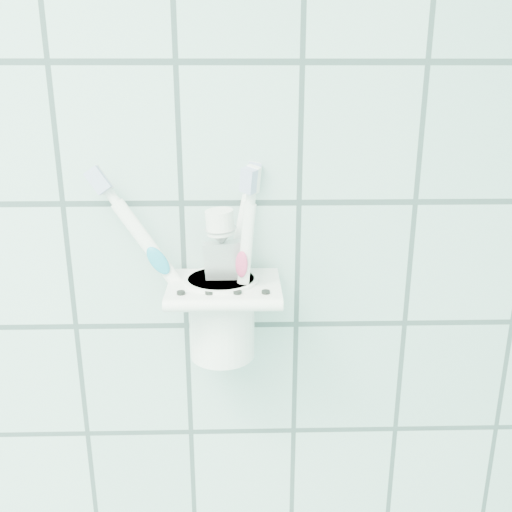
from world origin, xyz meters
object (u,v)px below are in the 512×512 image
at_px(toothpaste_tube, 231,269).
at_px(cup, 222,313).
at_px(toothbrush_blue, 217,256).
at_px(toothbrush_pink, 224,245).
at_px(toothbrush_orange, 236,257).
at_px(holder_bracket, 224,289).

bearing_deg(toothpaste_tube, cup, -161.21).
height_order(cup, toothbrush_blue, toothbrush_blue).
xyz_separation_m(cup, toothbrush_pink, (0.00, -0.01, 0.07)).
height_order(toothbrush_blue, toothbrush_orange, toothbrush_orange).
relative_size(holder_bracket, toothpaste_tube, 0.74).
bearing_deg(holder_bracket, toothbrush_orange, 8.12).
xyz_separation_m(toothbrush_pink, toothbrush_blue, (-0.01, 0.02, -0.02)).
bearing_deg(cup, toothbrush_pink, -65.18).
distance_m(cup, toothbrush_pink, 0.08).
bearing_deg(cup, holder_bracket, -45.14).
bearing_deg(toothbrush_orange, toothpaste_tube, 176.34).
distance_m(toothbrush_pink, toothpaste_tube, 0.03).
distance_m(toothbrush_blue, toothpaste_tube, 0.02).
bearing_deg(toothbrush_pink, toothbrush_orange, 19.57).
xyz_separation_m(toothbrush_orange, toothpaste_tube, (-0.01, 0.01, -0.01)).
xyz_separation_m(holder_bracket, cup, (-0.00, 0.00, -0.03)).
bearing_deg(toothbrush_blue, cup, -66.72).
relative_size(holder_bracket, toothbrush_orange, 0.56).
distance_m(toothbrush_blue, toothbrush_orange, 0.02).
height_order(toothbrush_blue, toothpaste_tube, toothbrush_blue).
distance_m(cup, toothbrush_orange, 0.06).
xyz_separation_m(cup, toothbrush_orange, (0.02, -0.00, 0.06)).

